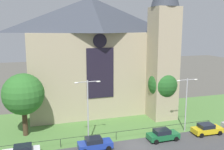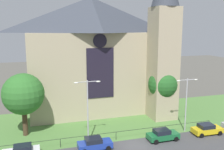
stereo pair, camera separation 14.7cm
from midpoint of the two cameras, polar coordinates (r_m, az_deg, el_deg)
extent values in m
plane|color=#56544C|center=(42.77, 0.28, -9.82)|extent=(160.00, 160.00, 0.00)
cube|color=#517F3D|center=(40.98, 1.13, -10.74)|extent=(120.00, 20.00, 0.01)
cube|color=tan|center=(46.78, -4.39, 0.80)|extent=(22.00, 12.00, 14.00)
pyramid|color=#383D47|center=(46.17, -4.56, 13.13)|extent=(22.00, 12.00, 6.00)
cube|color=black|center=(40.86, -2.52, 0.41)|extent=(4.40, 0.16, 8.00)
cylinder|color=black|center=(40.29, -2.58, 7.57)|extent=(2.20, 0.15, 2.20)
cube|color=tan|center=(42.51, 11.32, 2.38)|extent=(4.00, 4.00, 18.00)
cylinder|color=black|center=(35.18, 1.02, -12.50)|extent=(29.42, 0.05, 0.05)
cylinder|color=black|center=(34.03, -11.23, -14.55)|extent=(0.07, 0.07, 1.10)
cylinder|color=black|center=(35.40, 1.02, -13.32)|extent=(0.06, 0.07, 1.10)
cylinder|color=black|center=(38.16, 11.80, -11.74)|extent=(0.06, 0.07, 1.10)
cylinder|color=black|center=(42.04, 20.75, -10.09)|extent=(0.07, 0.07, 1.10)
cylinder|color=#4C3823|center=(43.65, 11.10, -6.84)|extent=(0.87, 0.87, 3.98)
sphere|color=#235B23|center=(42.69, 11.28, -1.99)|extent=(4.79, 4.79, 4.79)
cylinder|color=#423021|center=(38.28, -18.57, -9.84)|extent=(0.70, 0.70, 3.79)
sphere|color=#2D6B28|center=(37.12, -18.93, -3.99)|extent=(5.68, 5.68, 5.68)
cylinder|color=#B2B2B7|center=(33.07, -5.25, -8.31)|extent=(0.16, 0.16, 8.42)
cylinder|color=#B2B2B7|center=(31.87, -6.60, -1.57)|extent=(1.40, 0.10, 0.10)
cylinder|color=#B2B2B7|center=(32.15, -4.15, -1.42)|extent=(1.40, 0.10, 0.10)
ellipsoid|color=white|center=(31.77, -7.84, -1.73)|extent=(0.57, 0.26, 0.20)
ellipsoid|color=white|center=(32.32, -2.94, -1.43)|extent=(0.57, 0.26, 0.20)
cylinder|color=#B2B2B7|center=(38.54, 16.16, -6.43)|extent=(0.16, 0.16, 7.80)
cylinder|color=#B2B2B7|center=(37.28, 15.55, -1.10)|extent=(1.40, 0.10, 0.10)
cylinder|color=#B2B2B7|center=(38.04, 17.33, -0.97)|extent=(1.40, 0.10, 0.10)
ellipsoid|color=white|center=(36.92, 14.63, -1.25)|extent=(0.57, 0.26, 0.20)
ellipsoid|color=white|center=(38.45, 18.18, -0.97)|extent=(0.57, 0.26, 0.20)
cube|color=black|center=(32.37, -19.05, -14.97)|extent=(2.01, 1.61, 0.55)
cylinder|color=black|center=(33.55, -16.67, -15.62)|extent=(0.64, 0.22, 0.64)
cube|color=#1E3899|center=(32.94, -3.67, -15.12)|extent=(4.21, 1.83, 0.70)
cube|color=black|center=(32.64, -4.03, -14.17)|extent=(2.01, 1.61, 0.55)
cylinder|color=black|center=(34.18, -1.54, -14.65)|extent=(0.64, 0.22, 0.64)
cylinder|color=black|center=(32.62, -0.67, -15.94)|extent=(0.64, 0.22, 0.64)
cylinder|color=black|center=(33.61, -6.55, -15.18)|extent=(0.64, 0.22, 0.64)
cube|color=#196033|center=(35.97, 11.32, -13.03)|extent=(4.22, 1.84, 0.70)
cube|color=black|center=(35.63, 11.07, -12.16)|extent=(2.02, 1.62, 0.55)
cylinder|color=black|center=(37.48, 12.64, -12.57)|extent=(0.64, 0.23, 0.64)
cylinder|color=black|center=(36.08, 14.12, -13.58)|extent=(0.64, 0.23, 0.64)
cylinder|color=black|center=(36.17, 8.51, -13.30)|extent=(0.64, 0.23, 0.64)
cylinder|color=black|center=(34.71, 9.85, -14.40)|extent=(0.64, 0.23, 0.64)
cube|color=gold|center=(39.49, 20.38, -11.32)|extent=(4.25, 1.92, 0.70)
cube|color=black|center=(39.15, 20.19, -10.52)|extent=(2.04, 1.65, 0.55)
cylinder|color=black|center=(41.09, 21.30, -10.96)|extent=(0.65, 0.24, 0.64)
cylinder|color=black|center=(39.78, 22.87, -11.78)|extent=(0.65, 0.24, 0.64)
cylinder|color=black|center=(39.47, 17.81, -11.62)|extent=(0.65, 0.24, 0.64)
cylinder|color=black|center=(38.11, 19.32, -12.53)|extent=(0.65, 0.24, 0.64)
cylinder|color=black|center=(42.90, 23.65, -10.21)|extent=(0.64, 0.23, 0.64)
camera|label=1|loc=(0.07, -89.89, 0.02)|focal=41.33mm
camera|label=2|loc=(0.07, 90.11, -0.02)|focal=41.33mm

